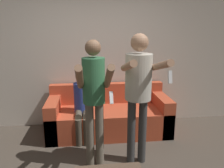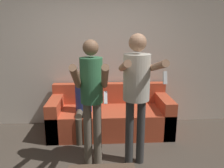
# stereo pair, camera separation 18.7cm
# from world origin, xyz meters

# --- Properties ---
(wall_back) EXTENTS (6.40, 0.06, 2.70)m
(wall_back) POSITION_xyz_m (0.00, 1.92, 1.35)
(wall_back) COLOR beige
(wall_back) RESTS_ON ground_plane
(couch) EXTENTS (2.10, 0.85, 0.82)m
(couch) POSITION_xyz_m (0.21, 1.46, 0.29)
(couch) COLOR #C64C2D
(couch) RESTS_ON ground_plane
(person_standing_left) EXTENTS (0.40, 0.71, 1.69)m
(person_standing_left) POSITION_xyz_m (-0.08, 0.46, 1.04)
(person_standing_left) COLOR #6B6051
(person_standing_left) RESTS_ON ground_plane
(person_standing_right) EXTENTS (0.46, 0.77, 1.76)m
(person_standing_right) POSITION_xyz_m (0.49, 0.47, 1.12)
(person_standing_right) COLOR #383838
(person_standing_right) RESTS_ON ground_plane
(person_seated) EXTENTS (0.27, 0.51, 1.16)m
(person_seated) POSITION_xyz_m (-0.25, 1.26, 0.63)
(person_seated) COLOR brown
(person_seated) RESTS_ON ground_plane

